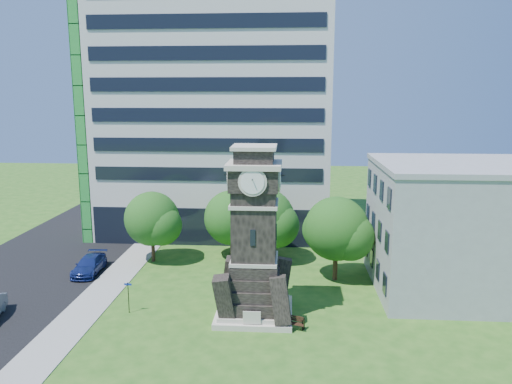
# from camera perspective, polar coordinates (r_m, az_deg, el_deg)

# --- Properties ---
(ground) EXTENTS (160.00, 160.00, 0.00)m
(ground) POSITION_cam_1_polar(r_m,az_deg,el_deg) (35.56, -5.41, -14.98)
(ground) COLOR #265719
(ground) RESTS_ON ground
(sidewalk) EXTENTS (3.00, 70.00, 0.06)m
(sidewalk) POSITION_cam_1_polar(r_m,az_deg,el_deg) (42.39, -17.30, -11.00)
(sidewalk) COLOR gray
(sidewalk) RESTS_ON ground
(clock_tower) EXTENTS (5.40, 5.40, 12.22)m
(clock_tower) POSITION_cam_1_polar(r_m,az_deg,el_deg) (35.14, -0.19, -5.99)
(clock_tower) COLOR beige
(clock_tower) RESTS_ON ground
(office_tall) EXTENTS (26.20, 15.11, 28.60)m
(office_tall) POSITION_cam_1_polar(r_m,az_deg,el_deg) (58.02, -4.68, 9.66)
(office_tall) COLOR silver
(office_tall) RESTS_ON ground
(office_low) EXTENTS (15.20, 12.20, 10.40)m
(office_low) POSITION_cam_1_polar(r_m,az_deg,el_deg) (43.37, 23.46, -3.73)
(office_low) COLOR #9A9DA0
(office_low) RESTS_ON ground
(car_street_north) EXTENTS (2.30, 5.14, 1.46)m
(car_street_north) POSITION_cam_1_polar(r_m,az_deg,el_deg) (47.13, -18.51, -7.91)
(car_street_north) COLOR navy
(car_street_north) RESTS_ON ground
(car_east_lot) EXTENTS (4.65, 2.65, 1.22)m
(car_east_lot) POSITION_cam_1_polar(r_m,az_deg,el_deg) (39.40, 20.06, -11.98)
(car_east_lot) COLOR #4E4D52
(car_east_lot) RESTS_ON ground
(park_bench) EXTENTS (1.83, 0.49, 0.94)m
(park_bench) POSITION_cam_1_polar(r_m,az_deg,el_deg) (34.90, 3.98, -14.58)
(park_bench) COLOR black
(park_bench) RESTS_ON ground
(street_sign) EXTENTS (0.56, 0.06, 2.32)m
(street_sign) POSITION_cam_1_polar(r_m,az_deg,el_deg) (37.88, -14.39, -11.21)
(street_sign) COLOR black
(street_sign) RESTS_ON ground
(tree_nw) EXTENTS (5.62, 5.11, 6.73)m
(tree_nw) POSITION_cam_1_polar(r_m,az_deg,el_deg) (47.83, -11.73, -3.20)
(tree_nw) COLOR #332114
(tree_nw) RESTS_ON ground
(tree_nc) EXTENTS (5.79, 5.26, 6.67)m
(tree_nc) POSITION_cam_1_polar(r_m,az_deg,el_deg) (47.84, -2.72, -3.13)
(tree_nc) COLOR #332114
(tree_nc) RESTS_ON ground
(tree_ne) EXTENTS (6.29, 5.72, 6.97)m
(tree_ne) POSITION_cam_1_polar(r_m,az_deg,el_deg) (47.16, 1.07, -3.25)
(tree_ne) COLOR #332114
(tree_ne) RESTS_ON ground
(tree_east) EXTENTS (5.97, 5.42, 7.24)m
(tree_east) POSITION_cam_1_polar(r_m,az_deg,el_deg) (42.64, 9.26, -4.38)
(tree_east) COLOR #332114
(tree_east) RESTS_ON ground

